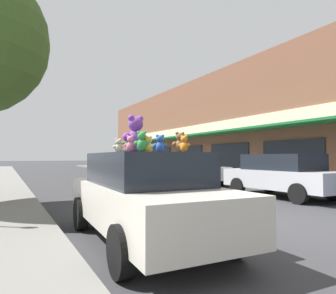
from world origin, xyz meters
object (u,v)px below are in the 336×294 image
object	(u,v)px
teddy_bear_cream	(118,146)
teddy_bear_orange	(184,144)
teddy_bear_giant	(136,135)
teddy_bear_brown	(180,143)
plush_art_car	(144,195)
teddy_bear_yellow	(148,145)
teddy_bear_white	(149,145)
teddy_bear_pink	(130,144)
teddy_bear_blue	(160,144)
parked_car_far_right	(193,169)
teddy_bear_green	(142,142)
parked_car_far_center	(282,174)

from	to	relation	value
teddy_bear_cream	teddy_bear_orange	bearing A→B (deg)	129.37
teddy_bear_giant	teddy_bear_brown	world-z (taller)	teddy_bear_giant
teddy_bear_giant	teddy_bear_brown	xyz separation A→B (m)	(0.60, -0.61, -0.16)
plush_art_car	teddy_bear_yellow	distance (m)	0.97
plush_art_car	teddy_bear_white	world-z (taller)	teddy_bear_white
teddy_bear_pink	teddy_bear_yellow	bearing A→B (deg)	-93.20
teddy_bear_orange	plush_art_car	bearing A→B (deg)	-8.93
teddy_bear_blue	teddy_bear_white	world-z (taller)	teddy_bear_blue
parked_car_far_right	teddy_bear_orange	bearing A→B (deg)	-124.21
teddy_bear_giant	parked_car_far_right	xyz separation A→B (m)	(6.91, 8.49, -1.05)
teddy_bear_yellow	teddy_bear_blue	bearing A→B (deg)	150.18
parked_car_far_right	teddy_bear_giant	bearing A→B (deg)	-129.14
teddy_bear_yellow	teddy_bear_giant	bearing A→B (deg)	-47.17
teddy_bear_white	teddy_bear_cream	world-z (taller)	teddy_bear_white
teddy_bear_yellow	plush_art_car	bearing A→B (deg)	18.23
teddy_bear_yellow	teddy_bear_cream	bearing A→B (deg)	-35.26
parked_car_far_right	teddy_bear_green	bearing A→B (deg)	-127.02
teddy_bear_blue	teddy_bear_orange	xyz separation A→B (m)	(-0.14, -1.12, -0.04)
teddy_bear_white	teddy_bear_orange	xyz separation A→B (m)	(-0.06, -1.48, -0.04)
parked_car_far_center	parked_car_far_right	size ratio (longest dim) A/B	1.03
teddy_bear_giant	plush_art_car	bearing A→B (deg)	84.65
teddy_bear_giant	teddy_bear_blue	xyz separation A→B (m)	(0.52, 0.00, -0.16)
teddy_bear_brown	teddy_bear_pink	distance (m)	1.22
plush_art_car	teddy_bear_pink	bearing A→B (deg)	-124.97
teddy_bear_giant	teddy_bear_cream	size ratio (longest dim) A/B	2.73
teddy_bear_cream	teddy_bear_pink	bearing A→B (deg)	84.69
teddy_bear_white	parked_car_far_right	world-z (taller)	teddy_bear_white
teddy_bear_blue	teddy_bear_green	world-z (taller)	teddy_bear_blue
teddy_bear_pink	parked_car_far_right	xyz separation A→B (m)	(7.43, 9.56, -0.83)
parked_car_far_center	teddy_bear_white	bearing A→B (deg)	-161.35
plush_art_car	parked_car_far_center	world-z (taller)	parked_car_far_center
plush_art_car	teddy_bear_pink	distance (m)	1.25
teddy_bear_yellow	parked_car_far_right	world-z (taller)	teddy_bear_yellow
teddy_bear_giant	teddy_bear_orange	size ratio (longest dim) A/B	2.55
teddy_bear_pink	teddy_bear_brown	bearing A→B (deg)	-124.62
teddy_bear_giant	teddy_bear_white	xyz separation A→B (m)	(0.44, 0.37, -0.17)
plush_art_car	parked_car_far_center	size ratio (longest dim) A/B	0.99
teddy_bear_green	teddy_bear_orange	xyz separation A→B (m)	(0.79, 0.10, -0.01)
teddy_bear_brown	teddy_bear_orange	bearing A→B (deg)	78.60
teddy_bear_orange	teddy_bear_yellow	bearing A→B (deg)	-25.70
teddy_bear_yellow	parked_car_far_right	distance (m)	10.86
teddy_bear_green	teddy_bear_pink	xyz separation A→B (m)	(-0.12, 0.14, -0.03)
teddy_bear_orange	parked_car_far_right	world-z (taller)	teddy_bear_orange
teddy_bear_giant	teddy_bear_cream	bearing A→B (deg)	0.15
plush_art_car	teddy_bear_cream	size ratio (longest dim) A/B	17.11
teddy_bear_giant	teddy_bear_green	xyz separation A→B (m)	(-0.41, -1.21, -0.20)
parked_car_far_right	plush_art_car	bearing A→B (deg)	-127.92
teddy_bear_blue	teddy_bear_cream	bearing A→B (deg)	30.26
plush_art_car	teddy_bear_giant	distance (m)	1.14
teddy_bear_orange	parked_car_far_right	size ratio (longest dim) A/B	0.06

